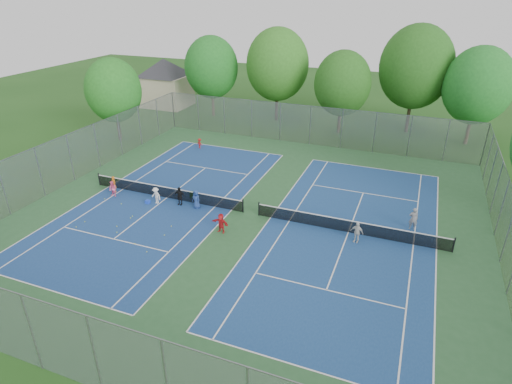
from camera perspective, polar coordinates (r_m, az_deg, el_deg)
ground at (r=30.76m, az=-0.68°, el=-2.94°), size 120.00×120.00×0.00m
court_pad at (r=30.76m, az=-0.68°, el=-2.93°), size 32.00×32.00×0.01m
court_left at (r=33.73m, az=-11.77°, el=-0.75°), size 10.97×23.77×0.01m
court_right at (r=29.19m, az=12.21°, el=-5.28°), size 10.97×23.77×0.01m
net_left at (r=33.53m, az=-11.84°, el=-0.08°), size 12.87×0.10×0.91m
net_right at (r=28.97m, az=12.29°, el=-4.53°), size 12.87×0.10×0.91m
fence_north at (r=44.09m, az=7.23°, el=8.80°), size 32.00×0.10×4.00m
fence_south at (r=18.69m, az=-20.70°, el=-19.72°), size 32.00×0.10×4.00m
fence_west at (r=38.38m, az=-23.49°, el=4.16°), size 0.10×32.00×4.00m
fence_east at (r=28.65m, az=30.58°, el=-4.69°), size 0.10×32.00×4.00m
house at (r=59.52m, az=-12.12°, el=15.12°), size 11.03×11.03×7.30m
tree_nw at (r=53.55m, az=-5.97°, el=16.20°), size 6.40×6.40×9.58m
tree_nl at (r=51.26m, az=2.87°, el=16.60°), size 7.20×7.20×10.69m
tree_nc at (r=47.60m, az=11.46°, el=14.00°), size 6.00×6.00×8.85m
tree_nr at (r=49.56m, az=20.56°, el=15.33°), size 7.60×7.60×11.42m
tree_ne at (r=48.00m, az=27.50°, el=12.46°), size 6.60×6.60×9.77m
tree_side_w at (r=46.52m, az=-18.49°, el=12.74°), size 5.60×5.60×8.47m
ball_crate at (r=33.17m, az=-14.24°, el=-1.28°), size 0.30×0.30×0.26m
ball_hopper at (r=33.32m, az=-8.55°, el=-0.37°), size 0.30×0.30×0.50m
student_a at (r=35.51m, az=-18.43°, el=0.98°), size 0.56×0.45×1.32m
student_b at (r=34.78m, az=-18.56°, el=0.38°), size 0.67×0.55×1.28m
student_c at (r=32.78m, az=-13.18°, el=-0.47°), size 0.93×0.66×1.30m
student_d at (r=32.21m, az=-10.17°, el=-0.53°), size 0.87×0.42×1.44m
student_e at (r=31.55m, az=-7.98°, el=-0.95°), size 0.81×0.65×1.44m
student_f at (r=28.35m, az=-4.70°, el=-4.15°), size 1.33×0.64×1.38m
child_far_baseline at (r=43.42m, az=-7.52°, el=6.44°), size 0.75×0.58×1.03m
instructor at (r=30.39m, az=20.25°, el=-3.37°), size 0.62×0.44×1.60m
teen_court_b at (r=27.94m, az=13.29°, el=-5.25°), size 0.89×0.50×1.43m
tennis_ball_0 at (r=31.98m, az=-21.86°, el=-3.72°), size 0.07×0.07×0.07m
tennis_ball_1 at (r=31.53m, az=-22.85°, el=-4.35°), size 0.07×0.07×0.07m
tennis_ball_2 at (r=30.65m, az=-18.06°, el=-4.40°), size 0.07×0.07×0.07m
tennis_ball_3 at (r=33.59m, az=-17.52°, el=-1.54°), size 0.07×0.07×0.07m
tennis_ball_4 at (r=28.82m, az=-12.10°, el=-5.67°), size 0.07×0.07×0.07m
tennis_ball_5 at (r=29.74m, az=-11.22°, el=-4.51°), size 0.07×0.07×0.07m
tennis_ball_6 at (r=31.61m, az=-16.13°, el=-3.14°), size 0.07×0.07×0.07m
tennis_ball_7 at (r=34.75m, az=-19.52°, el=-0.90°), size 0.07×0.07×0.07m
tennis_ball_8 at (r=29.95m, az=-18.06°, el=-5.15°), size 0.07×0.07×0.07m
tennis_ball_9 at (r=28.38m, az=-15.85°, el=-6.66°), size 0.07×0.07×0.07m
tennis_ball_10 at (r=27.39m, az=-14.35°, el=-7.76°), size 0.07×0.07×0.07m
tennis_ball_11 at (r=31.41m, az=-16.37°, el=-3.37°), size 0.07×0.07×0.07m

